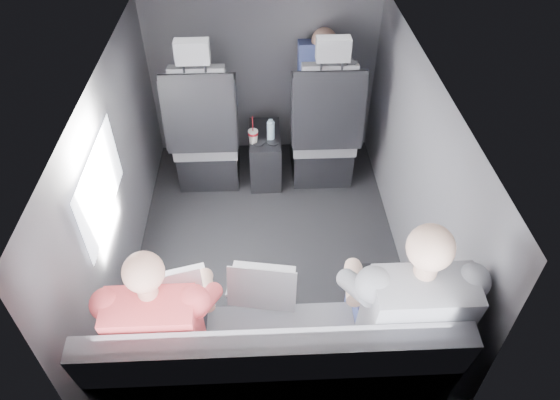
{
  "coord_description": "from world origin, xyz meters",
  "views": [
    {
      "loc": [
        -0.03,
        -2.35,
        2.59
      ],
      "look_at": [
        0.08,
        -0.05,
        0.54
      ],
      "focal_mm": 32.0,
      "sensor_mm": 36.0,
      "label": 1
    }
  ],
  "objects_px": {
    "laptop_white": "(174,290)",
    "passenger_rear_left": "(166,322)",
    "water_bottle": "(271,130)",
    "laptop_silver": "(262,284)",
    "rear_bench": "(274,370)",
    "passenger_rear_right": "(402,309)",
    "front_seat_left": "(206,139)",
    "front_seat_right": "(323,136)",
    "soda_cup": "(253,136)",
    "laptop_black": "(398,283)",
    "passenger_front_right": "(322,80)",
    "center_console": "(265,155)"
  },
  "relations": [
    {
      "from": "passenger_rear_left",
      "to": "rear_bench",
      "type": "bearing_deg",
      "value": -10.88
    },
    {
      "from": "laptop_black",
      "to": "passenger_rear_left",
      "type": "bearing_deg",
      "value": -171.73
    },
    {
      "from": "passenger_rear_right",
      "to": "passenger_front_right",
      "type": "relative_size",
      "value": 1.8
    },
    {
      "from": "front_seat_left",
      "to": "laptop_black",
      "type": "height_order",
      "value": "front_seat_left"
    },
    {
      "from": "front_seat_right",
      "to": "rear_bench",
      "type": "height_order",
      "value": "front_seat_right"
    },
    {
      "from": "front_seat_right",
      "to": "laptop_white",
      "type": "bearing_deg",
      "value": -119.55
    },
    {
      "from": "front_seat_left",
      "to": "soda_cup",
      "type": "xyz_separation_m",
      "value": [
        0.36,
        -0.07,
        0.06
      ]
    },
    {
      "from": "laptop_white",
      "to": "passenger_rear_right",
      "type": "height_order",
      "value": "passenger_rear_right"
    },
    {
      "from": "center_console",
      "to": "laptop_black",
      "type": "xyz_separation_m",
      "value": [
        0.63,
        -1.68,
        0.43
      ]
    },
    {
      "from": "laptop_silver",
      "to": "passenger_rear_left",
      "type": "height_order",
      "value": "passenger_rear_left"
    },
    {
      "from": "front_seat_right",
      "to": "soda_cup",
      "type": "bearing_deg",
      "value": -172.88
    },
    {
      "from": "front_seat_right",
      "to": "center_console",
      "type": "relative_size",
      "value": 2.64
    },
    {
      "from": "rear_bench",
      "to": "laptop_silver",
      "type": "xyz_separation_m",
      "value": [
        -0.05,
        0.29,
        0.32
      ]
    },
    {
      "from": "passenger_rear_left",
      "to": "laptop_white",
      "type": "bearing_deg",
      "value": 82.41
    },
    {
      "from": "center_console",
      "to": "passenger_rear_right",
      "type": "relative_size",
      "value": 0.38
    },
    {
      "from": "soda_cup",
      "to": "laptop_white",
      "type": "height_order",
      "value": "laptop_white"
    },
    {
      "from": "passenger_rear_left",
      "to": "center_console",
      "type": "bearing_deg",
      "value": 74.87
    },
    {
      "from": "water_bottle",
      "to": "laptop_white",
      "type": "xyz_separation_m",
      "value": [
        -0.52,
        -1.61,
        0.15
      ]
    },
    {
      "from": "laptop_black",
      "to": "rear_bench",
      "type": "bearing_deg",
      "value": -157.55
    },
    {
      "from": "rear_bench",
      "to": "soda_cup",
      "type": "xyz_separation_m",
      "value": [
        -0.09,
        1.83,
        0.15
      ]
    },
    {
      "from": "front_seat_right",
      "to": "passenger_rear_right",
      "type": "bearing_deg",
      "value": -84.95
    },
    {
      "from": "passenger_rear_left",
      "to": "passenger_front_right",
      "type": "bearing_deg",
      "value": 65.35
    },
    {
      "from": "front_seat_right",
      "to": "front_seat_left",
      "type": "bearing_deg",
      "value": 180.0
    },
    {
      "from": "passenger_rear_left",
      "to": "passenger_rear_right",
      "type": "bearing_deg",
      "value": -0.08
    },
    {
      "from": "rear_bench",
      "to": "passenger_front_right",
      "type": "xyz_separation_m",
      "value": [
        0.45,
        2.16,
        0.43
      ]
    },
    {
      "from": "front_seat_left",
      "to": "front_seat_right",
      "type": "relative_size",
      "value": 1.0
    },
    {
      "from": "front_seat_right",
      "to": "laptop_silver",
      "type": "height_order",
      "value": "front_seat_right"
    },
    {
      "from": "laptop_silver",
      "to": "passenger_rear_right",
      "type": "bearing_deg",
      "value": -16.21
    },
    {
      "from": "center_console",
      "to": "passenger_rear_right",
      "type": "distance_m",
      "value": 2.0
    },
    {
      "from": "soda_cup",
      "to": "front_seat_left",
      "type": "bearing_deg",
      "value": 169.45
    },
    {
      "from": "soda_cup",
      "to": "laptop_white",
      "type": "relative_size",
      "value": 0.63
    },
    {
      "from": "water_bottle",
      "to": "passenger_rear_left",
      "type": "height_order",
      "value": "passenger_rear_left"
    },
    {
      "from": "front_seat_left",
      "to": "passenger_front_right",
      "type": "height_order",
      "value": "front_seat_left"
    },
    {
      "from": "passenger_front_right",
      "to": "laptop_silver",
      "type": "bearing_deg",
      "value": -104.81
    },
    {
      "from": "soda_cup",
      "to": "water_bottle",
      "type": "xyz_separation_m",
      "value": [
        0.13,
        0.04,
        0.02
      ]
    },
    {
      "from": "center_console",
      "to": "laptop_black",
      "type": "distance_m",
      "value": 1.85
    },
    {
      "from": "laptop_silver",
      "to": "passenger_rear_right",
      "type": "height_order",
      "value": "passenger_rear_right"
    },
    {
      "from": "laptop_white",
      "to": "passenger_rear_left",
      "type": "relative_size",
      "value": 0.31
    },
    {
      "from": "laptop_silver",
      "to": "laptop_white",
      "type": "bearing_deg",
      "value": -177.65
    },
    {
      "from": "water_bottle",
      "to": "passenger_front_right",
      "type": "distance_m",
      "value": 0.56
    },
    {
      "from": "soda_cup",
      "to": "laptop_black",
      "type": "relative_size",
      "value": 0.7
    },
    {
      "from": "water_bottle",
      "to": "laptop_silver",
      "type": "bearing_deg",
      "value": -93.34
    },
    {
      "from": "rear_bench",
      "to": "laptop_white",
      "type": "relative_size",
      "value": 4.35
    },
    {
      "from": "laptop_white",
      "to": "laptop_black",
      "type": "bearing_deg",
      "value": -0.42
    },
    {
      "from": "laptop_white",
      "to": "passenger_rear_left",
      "type": "xyz_separation_m",
      "value": [
        -0.02,
        -0.17,
        -0.02
      ]
    },
    {
      "from": "front_seat_right",
      "to": "passenger_rear_left",
      "type": "bearing_deg",
      "value": -117.73
    },
    {
      "from": "front_seat_left",
      "to": "front_seat_right",
      "type": "height_order",
      "value": "same"
    },
    {
      "from": "laptop_silver",
      "to": "rear_bench",
      "type": "bearing_deg",
      "value": -80.53
    },
    {
      "from": "laptop_silver",
      "to": "laptop_black",
      "type": "height_order",
      "value": "same"
    },
    {
      "from": "rear_bench",
      "to": "passenger_rear_left",
      "type": "xyz_separation_m",
      "value": [
        -0.5,
        0.1,
        0.3
      ]
    }
  ]
}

